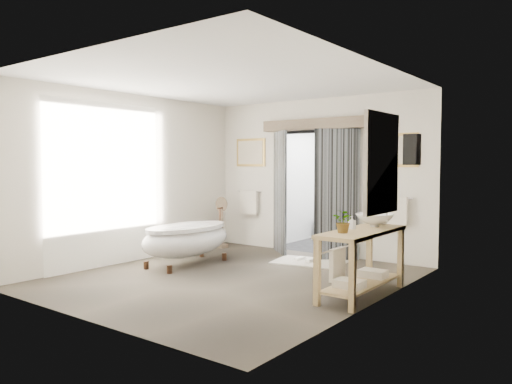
# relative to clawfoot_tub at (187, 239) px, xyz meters

# --- Properties ---
(ground_plane) EXTENTS (5.00, 5.00, 0.00)m
(ground_plane) POSITION_rel_clawfoot_tub_xyz_m (1.22, -0.29, -0.44)
(ground_plane) COLOR brown
(room_shell) EXTENTS (4.52, 5.02, 2.91)m
(room_shell) POSITION_rel_clawfoot_tub_xyz_m (1.19, -0.42, 1.42)
(room_shell) COLOR beige
(room_shell) RESTS_ON ground_plane
(shower_room) EXTENTS (2.22, 2.01, 2.51)m
(shower_room) POSITION_rel_clawfoot_tub_xyz_m (1.22, 3.70, 0.47)
(shower_room) COLOR black
(shower_room) RESTS_ON ground_plane
(back_wall_dressing) EXTENTS (3.82, 0.68, 2.52)m
(back_wall_dressing) POSITION_rel_clawfoot_tub_xyz_m (1.22, 2.02, 1.12)
(back_wall_dressing) COLOR black
(back_wall_dressing) RESTS_ON ground_plane
(clawfoot_tub) EXTENTS (0.82, 1.84, 0.90)m
(clawfoot_tub) POSITION_rel_clawfoot_tub_xyz_m (0.00, 0.00, 0.00)
(clawfoot_tub) COLOR #382215
(clawfoot_tub) RESTS_ON ground_plane
(vanity) EXTENTS (0.57, 1.60, 0.85)m
(vanity) POSITION_rel_clawfoot_tub_xyz_m (3.18, -0.07, 0.07)
(vanity) COLOR #A38958
(vanity) RESTS_ON ground_plane
(pedestal_mirror) EXTENTS (0.30, 0.20, 1.03)m
(pedestal_mirror) POSITION_rel_clawfoot_tub_xyz_m (-0.65, 1.63, 0.00)
(pedestal_mirror) COLOR #6C604B
(pedestal_mirror) RESTS_ON ground_plane
(rug) EXTENTS (1.33, 1.02, 0.01)m
(rug) POSITION_rel_clawfoot_tub_xyz_m (1.55, 1.40, -0.43)
(rug) COLOR beige
(rug) RESTS_ON ground_plane
(slippers) EXTENTS (0.32, 0.24, 0.05)m
(slippers) POSITION_rel_clawfoot_tub_xyz_m (1.45, 1.42, -0.40)
(slippers) COLOR white
(slippers) RESTS_ON rug
(basin) EXTENTS (0.67, 0.67, 0.17)m
(basin) POSITION_rel_clawfoot_tub_xyz_m (3.19, 0.35, 0.50)
(basin) COLOR white
(basin) RESTS_ON vanity
(plant) EXTENTS (0.29, 0.27, 0.28)m
(plant) POSITION_rel_clawfoot_tub_xyz_m (3.14, -0.46, 0.55)
(plant) COLOR gray
(plant) RESTS_ON vanity
(soap_bottle_a) EXTENTS (0.08, 0.08, 0.17)m
(soap_bottle_a) POSITION_rel_clawfoot_tub_xyz_m (3.05, -0.05, 0.49)
(soap_bottle_a) COLOR gray
(soap_bottle_a) RESTS_ON vanity
(soap_bottle_b) EXTENTS (0.16, 0.16, 0.16)m
(soap_bottle_b) POSITION_rel_clawfoot_tub_xyz_m (3.18, 0.66, 0.49)
(soap_bottle_b) COLOR gray
(soap_bottle_b) RESTS_ON vanity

